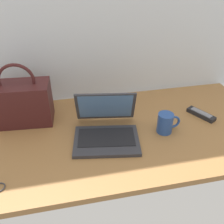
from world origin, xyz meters
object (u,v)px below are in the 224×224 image
laptop (106,128)px  handbag (21,102)px  remote_control_far (201,114)px  remote_control_near (82,109)px  coffee_mug (166,123)px

laptop → handbag: bearing=152.0°
remote_control_far → remote_control_near: bearing=163.2°
remote_control_far → handbag: handbag is taller
coffee_mug → handbag: bearing=161.0°
remote_control_near → handbag: size_ratio=0.50×
coffee_mug → remote_control_near: (-0.39, 0.28, -0.04)m
remote_control_near → remote_control_far: size_ratio=1.02×
remote_control_near → handbag: (-0.31, -0.04, 0.10)m
laptop → remote_control_far: size_ratio=2.15×
coffee_mug → handbag: size_ratio=0.36×
laptop → coffee_mug: (0.30, -0.03, 0.01)m
laptop → coffee_mug: laptop is taller
laptop → handbag: handbag is taller
remote_control_far → handbag: 0.97m
laptop → handbag: size_ratio=1.06×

